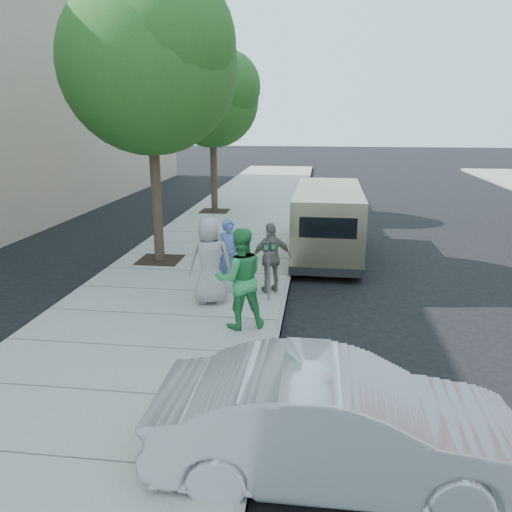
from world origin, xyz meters
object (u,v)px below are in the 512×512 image
tree_far (213,96)px  person_striped_polo (271,258)px  sedan (338,424)px  person_officer (230,255)px  parking_meter (269,258)px  van (328,221)px  person_gray_shirt (210,261)px  person_green_shirt (240,278)px  tree_near (151,58)px

tree_far → person_striped_polo: 11.12m
sedan → person_officer: (-2.33, 5.93, 0.29)m
person_officer → parking_meter: bearing=-44.0°
van → person_gray_shirt: size_ratio=2.95×
tree_far → person_green_shirt: (2.96, -11.90, -3.75)m
sedan → van: bearing=-0.3°
tree_near → parking_meter: tree_near is taller
tree_near → parking_meter: (3.37, -2.85, -4.42)m
tree_near → person_striped_polo: size_ratio=4.58×
tree_far → van: 8.53m
person_striped_polo → parking_meter: bearing=66.7°
tree_near → sedan: 10.58m
sedan → person_green_shirt: bearing=23.9°
parking_meter → person_gray_shirt: 1.28m
van → tree_near: bearing=-161.0°
parking_meter → person_green_shirt: 1.51m
tree_near → person_gray_shirt: tree_near is taller
tree_far → van: tree_far is taller
parking_meter → person_striped_polo: person_striped_polo is taller
tree_far → tree_near: bearing=-90.0°
sedan → parking_meter: bearing=13.7°
tree_far → van: bearing=-52.3°
person_green_shirt → tree_near: bearing=-76.3°
tree_far → person_green_shirt: size_ratio=3.30×
van → person_striped_polo: van is taller
tree_far → person_gray_shirt: (2.11, -10.69, -3.78)m
van → sedan: (0.03, -9.69, -0.39)m
tree_near → person_gray_shirt: 5.81m
tree_near → person_officer: tree_near is taller
person_officer → person_striped_polo: 0.99m
van → person_officer: van is taller
sedan → person_green_shirt: person_green_shirt is taller
parking_meter → person_green_shirt: bearing=-127.5°
van → person_striped_polo: (-1.31, -3.80, -0.13)m
person_striped_polo → tree_far: bearing=-94.8°
tree_near → person_striped_polo: 6.11m
tree_near → tree_far: bearing=90.0°
person_gray_shirt → tree_far: bearing=-95.9°
tree_far → person_green_shirt: 12.82m
person_green_shirt → person_gray_shirt: size_ratio=1.03×
tree_near → person_striped_polo: tree_near is taller
person_gray_shirt → van: bearing=-136.0°
van → person_gray_shirt: 5.30m
sedan → person_green_shirt: size_ratio=2.19×
tree_far → person_striped_polo: tree_far is taller
tree_far → sedan: tree_far is taller
parking_meter → person_striped_polo: size_ratio=0.82×
van → sedan: van is taller
parking_meter → sedan: parking_meter is taller
sedan → tree_far: bearing=16.1°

